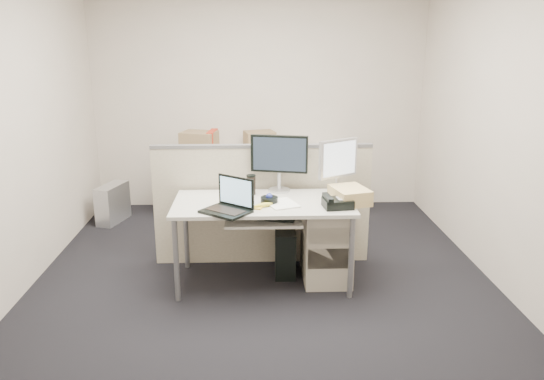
{
  "coord_description": "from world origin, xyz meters",
  "views": [
    {
      "loc": [
        -0.08,
        -4.24,
        2.06
      ],
      "look_at": [
        0.08,
        0.15,
        0.79
      ],
      "focal_mm": 35.0,
      "sensor_mm": 36.0,
      "label": 1
    }
  ],
  "objects_px": {
    "monitor_main": "(279,163)",
    "desk_phone": "(338,203)",
    "desk": "(263,209)",
    "laptop": "(225,197)"
  },
  "relations": [
    {
      "from": "desk",
      "to": "desk_phone",
      "type": "bearing_deg",
      "value": -16.7
    },
    {
      "from": "monitor_main",
      "to": "desk_phone",
      "type": "relative_size",
      "value": 2.22
    },
    {
      "from": "desk",
      "to": "desk_phone",
      "type": "xyz_separation_m",
      "value": [
        0.6,
        -0.18,
        0.1
      ]
    },
    {
      "from": "desk",
      "to": "laptop",
      "type": "distance_m",
      "value": 0.46
    },
    {
      "from": "desk",
      "to": "desk_phone",
      "type": "distance_m",
      "value": 0.63
    },
    {
      "from": "laptop",
      "to": "desk_phone",
      "type": "height_order",
      "value": "laptop"
    },
    {
      "from": "laptop",
      "to": "desk_phone",
      "type": "distance_m",
      "value": 0.91
    },
    {
      "from": "desk",
      "to": "desk_phone",
      "type": "relative_size",
      "value": 6.55
    },
    {
      "from": "monitor_main",
      "to": "laptop",
      "type": "bearing_deg",
      "value": -114.16
    },
    {
      "from": "desk",
      "to": "monitor_main",
      "type": "relative_size",
      "value": 2.96
    }
  ]
}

